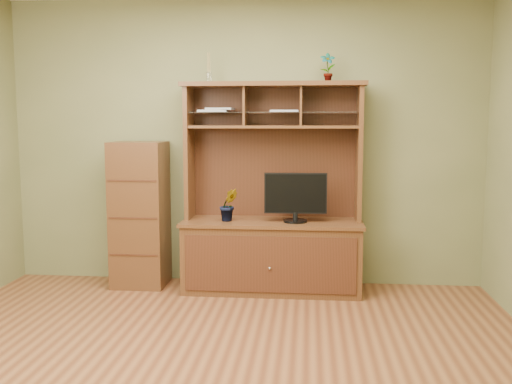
# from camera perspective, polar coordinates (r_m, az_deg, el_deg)

# --- Properties ---
(room) EXTENTS (4.54, 4.04, 2.74)m
(room) POSITION_cam_1_polar(r_m,az_deg,el_deg) (3.48, -5.00, 3.78)
(room) COLOR #5D301A
(room) RESTS_ON ground
(media_hutch) EXTENTS (1.66, 0.61, 1.90)m
(media_hutch) POSITION_cam_1_polar(r_m,az_deg,el_deg) (5.26, 1.63, -4.20)
(media_hutch) COLOR #472914
(media_hutch) RESTS_ON room
(monitor) EXTENTS (0.56, 0.22, 0.44)m
(monitor) POSITION_cam_1_polar(r_m,az_deg,el_deg) (5.10, 3.97, -0.43)
(monitor) COLOR black
(monitor) RESTS_ON media_hutch
(orchid_plant) EXTENTS (0.20, 0.18, 0.30)m
(orchid_plant) POSITION_cam_1_polar(r_m,az_deg,el_deg) (5.17, -2.76, -1.28)
(orchid_plant) COLOR #2A541D
(orchid_plant) RESTS_ON media_hutch
(top_plant) EXTENTS (0.14, 0.10, 0.26)m
(top_plant) POSITION_cam_1_polar(r_m,az_deg,el_deg) (5.25, 7.17, 12.28)
(top_plant) COLOR #3F6C25
(top_plant) RESTS_ON media_hutch
(reed_diffuser) EXTENTS (0.05, 0.05, 0.27)m
(reed_diffuser) POSITION_cam_1_polar(r_m,az_deg,el_deg) (5.32, -4.74, 11.97)
(reed_diffuser) COLOR silver
(reed_diffuser) RESTS_ON media_hutch
(magazines) EXTENTS (0.93, 0.22, 0.04)m
(magazines) POSITION_cam_1_polar(r_m,az_deg,el_deg) (5.26, -1.80, 8.16)
(magazines) COLOR #9D9DA2
(magazines) RESTS_ON media_hutch
(side_cabinet) EXTENTS (0.49, 0.44, 1.36)m
(side_cabinet) POSITION_cam_1_polar(r_m,az_deg,el_deg) (5.48, -11.53, -2.18)
(side_cabinet) COLOR #472914
(side_cabinet) RESTS_ON room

